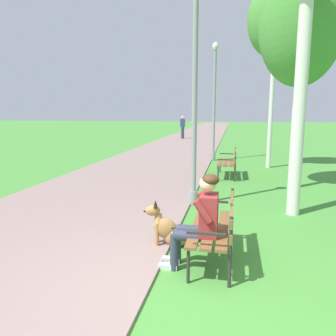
{
  "coord_description": "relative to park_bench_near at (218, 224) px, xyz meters",
  "views": [
    {
      "loc": [
        0.61,
        -3.29,
        2.01
      ],
      "look_at": [
        -0.66,
        3.0,
        0.9
      ],
      "focal_mm": 35.26,
      "sensor_mm": 36.0,
      "label": 1
    }
  ],
  "objects": [
    {
      "name": "ground_plane",
      "position": [
        -0.43,
        -1.0,
        -0.51
      ],
      "size": [
        120.0,
        120.0,
        0.0
      ],
      "primitive_type": "plane",
      "color": "#478E38"
    },
    {
      "name": "birch_tree_fourth",
      "position": [
        1.41,
        7.87,
        4.48
      ],
      "size": [
        1.86,
        1.64,
        6.29
      ],
      "color": "silver",
      "rests_on": "ground"
    },
    {
      "name": "park_bench_mid",
      "position": [
        0.05,
        5.89,
        0.0
      ],
      "size": [
        0.55,
        1.5,
        0.85
      ],
      "color": "brown",
      "rests_on": "ground"
    },
    {
      "name": "person_seated_on_near_bench",
      "position": [
        -0.21,
        -0.3,
        0.17
      ],
      "size": [
        0.74,
        0.49,
        1.25
      ],
      "color": "#33384C",
      "rests_on": "ground"
    },
    {
      "name": "birch_tree_third",
      "position": [
        1.69,
        4.67,
        3.58
      ],
      "size": [
        2.04,
        1.86,
        5.63
      ],
      "color": "silver",
      "rests_on": "ground"
    },
    {
      "name": "paved_path",
      "position": [
        -2.86,
        23.0,
        -0.49
      ],
      "size": [
        4.32,
        60.0,
        0.04
      ],
      "primitive_type": "cube",
      "color": "gray",
      "rests_on": "ground"
    },
    {
      "name": "lamp_post_near",
      "position": [
        -0.65,
        2.62,
        1.82
      ],
      "size": [
        0.24,
        0.24,
        4.51
      ],
      "color": "gray",
      "rests_on": "ground"
    },
    {
      "name": "dog_shepherd",
      "position": [
        -0.73,
        0.32,
        -0.25
      ],
      "size": [
        0.82,
        0.37,
        0.71
      ],
      "color": "#B27F47",
      "rests_on": "ground"
    },
    {
      "name": "park_bench_near",
      "position": [
        0.0,
        0.0,
        0.0
      ],
      "size": [
        0.55,
        1.5,
        0.85
      ],
      "color": "brown",
      "rests_on": "ground"
    },
    {
      "name": "lamp_post_mid",
      "position": [
        -0.65,
        9.24,
        1.89
      ],
      "size": [
        0.24,
        0.24,
        4.64
      ],
      "color": "gray",
      "rests_on": "ground"
    },
    {
      "name": "pedestrian_distant",
      "position": [
        -3.48,
        19.25,
        0.33
      ],
      "size": [
        0.32,
        0.22,
        1.65
      ],
      "color": "#383842",
      "rests_on": "ground"
    }
  ]
}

